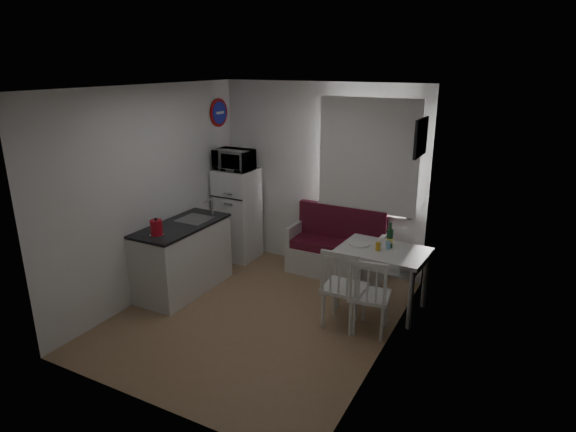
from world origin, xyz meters
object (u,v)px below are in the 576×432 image
object	(u,v)px
fridge	(238,214)
wine_bottle	(390,235)
kitchen_counter	(184,257)
microwave	(234,160)
bench	(337,253)
kettle	(156,228)
chair_right	(367,289)
dining_table	(383,256)
chair_left	(342,281)

from	to	relation	value
fridge	wine_bottle	distance (m)	2.48
kitchen_counter	microwave	world-z (taller)	microwave
wine_bottle	bench	bearing A→B (deg)	147.49
kettle	chair_right	bearing A→B (deg)	12.29
kitchen_counter	dining_table	size ratio (longest dim) A/B	1.26
wine_bottle	chair_left	bearing A→B (deg)	-110.84
kitchen_counter	fridge	xyz separation A→B (m)	(0.02, 1.24, 0.23)
microwave	wine_bottle	world-z (taller)	microwave
bench	dining_table	bearing A→B (deg)	-38.26
microwave	bench	bearing A→B (deg)	5.93
dining_table	wine_bottle	size ratio (longest dim) A/B	3.40
dining_table	wine_bottle	xyz separation A→B (m)	(0.04, 0.10, 0.24)
chair_right	wine_bottle	size ratio (longest dim) A/B	1.56
chair_right	fridge	bearing A→B (deg)	144.95
microwave	kettle	bearing A→B (deg)	-88.98
wine_bottle	kitchen_counter	bearing A→B (deg)	-162.03
chair_left	chair_right	size ratio (longest dim) A/B	1.06
dining_table	chair_right	xyz separation A→B (m)	(0.04, -0.66, -0.12)
chair_right	kettle	xyz separation A→B (m)	(-2.40, -0.52, 0.46)
kitchen_counter	kettle	size ratio (longest dim) A/B	5.92
bench	chair_left	world-z (taller)	bench
kitchen_counter	bench	xyz separation A→B (m)	(1.57, 1.36, -0.14)
kitchen_counter	dining_table	bearing A→B (deg)	16.09
kitchen_counter	microwave	xyz separation A→B (m)	(0.02, 1.19, 1.06)
kitchen_counter	fridge	bearing A→B (deg)	89.10
chair_right	chair_left	bearing A→B (deg)	172.52
fridge	wine_bottle	xyz separation A→B (m)	(2.43, -0.45, 0.23)
bench	kettle	world-z (taller)	kettle
fridge	bench	bearing A→B (deg)	4.09
kettle	wine_bottle	distance (m)	2.72
chair_left	kettle	bearing A→B (deg)	-167.34
kitchen_counter	dining_table	world-z (taller)	kitchen_counter
fridge	dining_table	bearing A→B (deg)	-12.97
kettle	fridge	bearing A→B (deg)	90.99
bench	microwave	size ratio (longest dim) A/B	2.50
fridge	kitchen_counter	bearing A→B (deg)	-90.90
bench	chair_left	distance (m)	1.48
kitchen_counter	dining_table	xyz separation A→B (m)	(2.41, 0.69, 0.22)
chair_right	kettle	world-z (taller)	kettle
chair_left	chair_right	distance (m)	0.29
fridge	microwave	bearing A→B (deg)	-90.00
kettle	wine_bottle	size ratio (longest dim) A/B	0.73
chair_left	kettle	size ratio (longest dim) A/B	2.27
bench	microwave	distance (m)	1.96
fridge	microwave	world-z (taller)	microwave
fridge	wine_bottle	world-z (taller)	fridge
kitchen_counter	wine_bottle	bearing A→B (deg)	17.97
kitchen_counter	kettle	distance (m)	0.74
chair_right	wine_bottle	bearing A→B (deg)	81.45
bench	kettle	size ratio (longest dim) A/B	5.99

